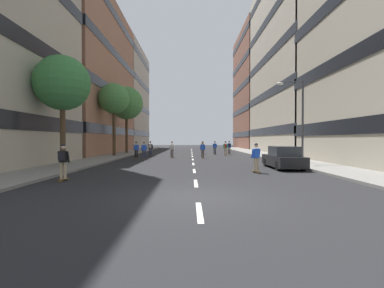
{
  "coord_description": "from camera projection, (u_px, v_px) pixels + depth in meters",
  "views": [
    {
      "loc": [
        -0.25,
        -9.69,
        1.99
      ],
      "look_at": [
        0.0,
        29.78,
        1.33
      ],
      "focal_mm": 26.33,
      "sensor_mm": 36.0,
      "label": 1
    }
  ],
  "objects": [
    {
      "name": "ground_plane",
      "position": [
        192.0,
        157.0,
        31.82
      ],
      "size": [
        132.64,
        132.64,
        0.0
      ],
      "primitive_type": "plane",
      "color": "black"
    },
    {
      "name": "sidewalk_left",
      "position": [
        119.0,
        155.0,
        34.53
      ],
      "size": [
        3.35,
        60.79,
        0.14
      ],
      "primitive_type": "cube",
      "color": "gray",
      "rests_on": "ground_plane"
    },
    {
      "name": "sidewalk_right",
      "position": [
        265.0,
        155.0,
        34.64
      ],
      "size": [
        3.35,
        60.79,
        0.14
      ],
      "primitive_type": "cube",
      "color": "gray",
      "rests_on": "ground_plane"
    },
    {
      "name": "lane_markings",
      "position": [
        192.0,
        156.0,
        32.72
      ],
      "size": [
        0.16,
        52.2,
        0.01
      ],
      "color": "silver",
      "rests_on": "ground_plane"
    },
    {
      "name": "building_left_mid",
      "position": [
        73.0,
        77.0,
        39.69
      ],
      "size": [
        12.31,
        23.87,
        21.35
      ],
      "color": "#9E6B51",
      "rests_on": "ground_plane"
    },
    {
      "name": "building_left_far",
      "position": [
        115.0,
        99.0,
        61.51
      ],
      "size": [
        12.31,
        19.16,
        21.54
      ],
      "color": "#BCB29E",
      "rests_on": "ground_plane"
    },
    {
      "name": "building_right_mid",
      "position": [
        310.0,
        60.0,
        39.86
      ],
      "size": [
        12.31,
        22.45,
        26.17
      ],
      "color": "#BCB29E",
      "rests_on": "ground_plane"
    },
    {
      "name": "building_right_far",
      "position": [
        268.0,
        90.0,
        61.7
      ],
      "size": [
        12.31,
        19.52,
        25.43
      ],
      "color": "brown",
      "rests_on": "ground_plane"
    },
    {
      "name": "parked_car_near",
      "position": [
        283.0,
        158.0,
        19.16
      ],
      "size": [
        1.82,
        4.4,
        1.52
      ],
      "color": "black",
      "rests_on": "ground_plane"
    },
    {
      "name": "street_tree_near",
      "position": [
        62.0,
        84.0,
        19.17
      ],
      "size": [
        3.73,
        3.73,
        7.56
      ],
      "color": "#4C3823",
      "rests_on": "sidewalk_left"
    },
    {
      "name": "street_tree_mid",
      "position": [
        127.0,
        103.0,
        38.48
      ],
      "size": [
        4.49,
        4.49,
        9.06
      ],
      "color": "#4C3823",
      "rests_on": "sidewalk_left"
    },
    {
      "name": "street_tree_far",
      "position": [
        114.0,
        99.0,
        32.13
      ],
      "size": [
        3.47,
        3.47,
        8.26
      ],
      "color": "#4C3823",
      "rests_on": "sidewalk_left"
    },
    {
      "name": "streetlamp_right",
      "position": [
        298.0,
        112.0,
        22.2
      ],
      "size": [
        2.13,
        0.3,
        6.5
      ],
      "color": "#3F3F44",
      "rests_on": "sidewalk_right"
    },
    {
      "name": "skater_0",
      "position": [
        63.0,
        160.0,
        13.43
      ],
      "size": [
        0.53,
        0.9,
        1.78
      ],
      "color": "brown",
      "rests_on": "ground_plane"
    },
    {
      "name": "skater_1",
      "position": [
        144.0,
        150.0,
        27.46
      ],
      "size": [
        0.55,
        0.92,
        1.78
      ],
      "color": "brown",
      "rests_on": "ground_plane"
    },
    {
      "name": "skater_2",
      "position": [
        203.0,
        149.0,
        29.81
      ],
      "size": [
        0.55,
        0.92,
        1.78
      ],
      "color": "brown",
      "rests_on": "ground_plane"
    },
    {
      "name": "skater_3",
      "position": [
        229.0,
        146.0,
        38.14
      ],
      "size": [
        0.55,
        0.91,
        1.78
      ],
      "color": "brown",
      "rests_on": "ground_plane"
    },
    {
      "name": "skater_4",
      "position": [
        150.0,
        148.0,
        32.23
      ],
      "size": [
        0.56,
        0.92,
        1.78
      ],
      "color": "brown",
      "rests_on": "ground_plane"
    },
    {
      "name": "skater_5",
      "position": [
        136.0,
        149.0,
        28.9
      ],
      "size": [
        0.55,
        0.92,
        1.78
      ],
      "color": "brown",
      "rests_on": "ground_plane"
    },
    {
      "name": "skater_6",
      "position": [
        172.0,
        148.0,
        30.5
      ],
      "size": [
        0.56,
        0.92,
        1.78
      ],
      "color": "brown",
      "rests_on": "ground_plane"
    },
    {
      "name": "skater_7",
      "position": [
        256.0,
        156.0,
        16.65
      ],
      "size": [
        0.57,
        0.92,
        1.78
      ],
      "color": "brown",
      "rests_on": "ground_plane"
    },
    {
      "name": "skater_8",
      "position": [
        203.0,
        147.0,
        36.97
      ],
      "size": [
        0.54,
        0.91,
        1.78
      ],
      "color": "brown",
      "rests_on": "ground_plane"
    },
    {
      "name": "skater_9",
      "position": [
        215.0,
        147.0,
        36.88
      ],
      "size": [
        0.57,
        0.92,
        1.78
      ],
      "color": "brown",
      "rests_on": "ground_plane"
    },
    {
      "name": "skater_10",
      "position": [
        225.0,
        147.0,
        34.58
      ],
      "size": [
        0.54,
        0.91,
        1.78
      ],
      "color": "brown",
      "rests_on": "ground_plane"
    }
  ]
}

